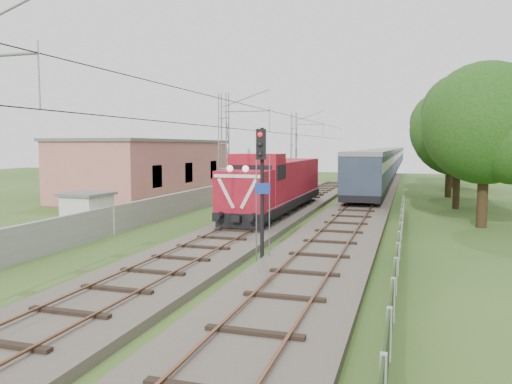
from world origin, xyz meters
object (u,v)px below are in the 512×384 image
(locomotive, at_px, (277,184))
(coach_rake, at_px, (390,157))
(relay_hut, at_px, (87,214))
(signal_post, at_px, (262,171))

(locomotive, relative_size, coach_rake, 0.14)
(locomotive, bearing_deg, coach_rake, 85.34)
(coach_rake, distance_m, relay_hut, 72.42)
(locomotive, distance_m, coach_rake, 61.54)
(coach_rake, xyz_separation_m, relay_hut, (-12.40, -71.34, -1.41))
(locomotive, relative_size, relay_hut, 6.73)
(locomotive, distance_m, relay_hut, 12.48)
(signal_post, bearing_deg, coach_rake, 88.34)
(coach_rake, height_order, signal_post, signal_post)
(signal_post, height_order, relay_hut, signal_post)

